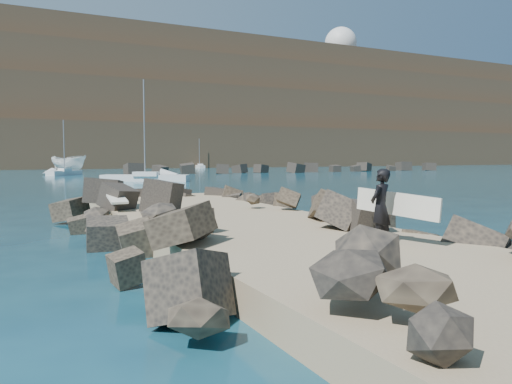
% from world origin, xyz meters
% --- Properties ---
extents(ground, '(800.00, 800.00, 0.00)m').
position_xyz_m(ground, '(0.00, 0.00, 0.00)').
color(ground, '#0F384C').
rests_on(ground, ground).
extents(jetty, '(6.00, 26.00, 0.60)m').
position_xyz_m(jetty, '(0.00, -2.00, 0.30)').
color(jetty, '#8C7759').
rests_on(jetty, ground).
extents(riprap_left, '(2.60, 22.00, 1.00)m').
position_xyz_m(riprap_left, '(-2.90, -1.50, 0.50)').
color(riprap_left, black).
rests_on(riprap_left, ground).
extents(riprap_right, '(2.60, 22.00, 1.00)m').
position_xyz_m(riprap_right, '(2.90, -1.50, 0.50)').
color(riprap_right, black).
rests_on(riprap_right, ground).
extents(breakwater_secondary, '(52.00, 4.00, 1.20)m').
position_xyz_m(breakwater_secondary, '(35.00, 55.00, 0.60)').
color(breakwater_secondary, black).
rests_on(breakwater_secondary, ground).
extents(headland, '(360.00, 140.00, 32.00)m').
position_xyz_m(headland, '(10.00, 160.00, 16.00)').
color(headland, '#2D4919').
rests_on(headland, ground).
extents(surfboard_resting, '(0.59, 2.27, 0.08)m').
position_xyz_m(surfboard_resting, '(-2.84, 4.68, 1.04)').
color(surfboard_resting, white).
rests_on(surfboard_resting, riprap_left).
extents(boat_imported, '(6.76, 7.06, 2.75)m').
position_xyz_m(boat_imported, '(2.70, 76.72, 1.37)').
color(boat_imported, white).
rests_on(boat_imported, ground).
extents(surfer_with_board, '(1.14, 1.93, 1.62)m').
position_xyz_m(surfer_with_board, '(1.02, -5.06, 1.42)').
color(surfer_with_board, black).
rests_on(surfer_with_board, jetty).
extents(radome, '(11.87, 11.87, 18.80)m').
position_xyz_m(radome, '(106.00, 143.22, 42.93)').
color(radome, silver).
rests_on(radome, headland).
extents(sailboat_b, '(5.01, 5.53, 7.49)m').
position_xyz_m(sailboat_b, '(0.26, 57.52, 0.35)').
color(sailboat_b, silver).
rests_on(sailboat_b, ground).
extents(sailboat_f, '(1.58, 5.32, 6.51)m').
position_xyz_m(sailboat_f, '(30.38, 88.75, 0.35)').
color(sailboat_f, silver).
rests_on(sailboat_f, ground).
extents(sailboat_c, '(8.53, 5.93, 10.33)m').
position_xyz_m(sailboat_c, '(6.02, 36.78, 0.35)').
color(sailboat_c, silver).
rests_on(sailboat_c, ground).
extents(headland_buildings, '(137.50, 30.50, 5.00)m').
position_xyz_m(headland_buildings, '(16.81, 152.19, 33.97)').
color(headland_buildings, white).
rests_on(headland_buildings, headland).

